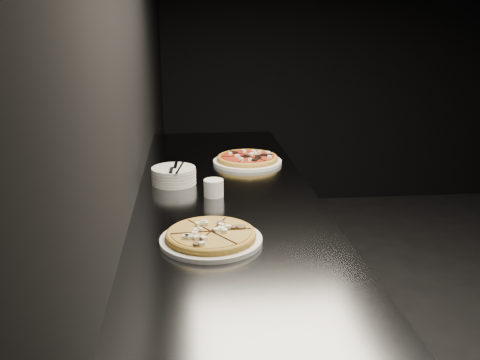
{
  "coord_description": "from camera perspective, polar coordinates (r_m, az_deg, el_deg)",
  "views": [
    {
      "loc": [
        -2.28,
        -2.12,
        1.63
      ],
      "look_at": [
        -2.08,
        -0.08,
        1.0
      ],
      "focal_mm": 40.0,
      "sensor_mm": 36.0,
      "label": 1
    }
  ],
  "objects": [
    {
      "name": "pizza_mushroom",
      "position": [
        1.76,
        -3.11,
        -6.02
      ],
      "size": [
        0.34,
        0.34,
        0.04
      ],
      "rotation": [
        0.0,
        0.0,
        0.08
      ],
      "color": "white",
      "rests_on": "counter"
    },
    {
      "name": "counter",
      "position": [
        2.43,
        -1.39,
        -11.72
      ],
      "size": [
        0.74,
        2.44,
        0.92
      ],
      "color": "#56585D",
      "rests_on": "floor"
    },
    {
      "name": "wall_back",
      "position": [
        5.16,
        21.3,
        13.4
      ],
      "size": [
        5.0,
        0.02,
        2.8
      ],
      "primitive_type": "cube",
      "color": "black",
      "rests_on": "floor"
    },
    {
      "name": "ramekin",
      "position": [
        2.19,
        -2.83,
        -0.8
      ],
      "size": [
        0.08,
        0.08,
        0.07
      ],
      "color": "silver",
      "rests_on": "counter"
    },
    {
      "name": "plate_stack",
      "position": [
        2.38,
        -7.08,
        0.49
      ],
      "size": [
        0.19,
        0.19,
        0.07
      ],
      "color": "white",
      "rests_on": "counter"
    },
    {
      "name": "wall_left",
      "position": [
        2.15,
        -11.65,
        10.59
      ],
      "size": [
        0.02,
        5.0,
        2.8
      ],
      "primitive_type": "cube",
      "color": "black",
      "rests_on": "floor"
    },
    {
      "name": "cutlery",
      "position": [
        2.35,
        -6.94,
        1.3
      ],
      "size": [
        0.08,
        0.2,
        0.01
      ],
      "rotation": [
        0.0,
        0.0,
        -0.05
      ],
      "color": "#B5B7BC",
      "rests_on": "plate_stack"
    },
    {
      "name": "pizza_tomato",
      "position": [
        2.69,
        0.8,
        2.23
      ],
      "size": [
        0.35,
        0.35,
        0.04
      ],
      "rotation": [
        0.0,
        0.0,
        0.09
      ],
      "color": "white",
      "rests_on": "counter"
    }
  ]
}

